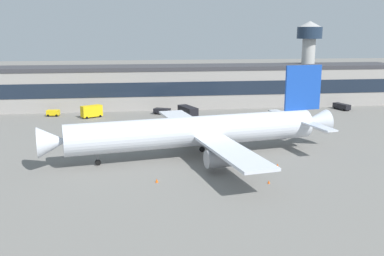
{
  "coord_description": "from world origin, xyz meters",
  "views": [
    {
      "loc": [
        -16.29,
        -87.66,
        24.83
      ],
      "look_at": [
        -4.46,
        0.72,
        5.0
      ],
      "focal_mm": 40.89,
      "sensor_mm": 36.0,
      "label": 1
    }
  ],
  "objects": [
    {
      "name": "belt_loader",
      "position": [
        49.99,
        43.77,
        1.15
      ],
      "size": [
        3.53,
        6.7,
        1.95
      ],
      "color": "black",
      "rests_on": "ground_plane"
    },
    {
      "name": "ground_plane",
      "position": [
        0.0,
        0.0,
        0.0
      ],
      "size": [
        600.0,
        600.0,
        0.0
      ],
      "primitive_type": "plane",
      "color": "slate"
    },
    {
      "name": "fuel_truck",
      "position": [
        -0.91,
        36.98,
        1.88
      ],
      "size": [
        5.33,
        8.85,
        3.35
      ],
      "color": "black",
      "rests_on": "ground_plane"
    },
    {
      "name": "baggage_tug",
      "position": [
        -40.28,
        44.61,
        1.09
      ],
      "size": [
        3.82,
        2.49,
        1.85
      ],
      "color": "yellow",
      "rests_on": "ground_plane"
    },
    {
      "name": "terminal_building",
      "position": [
        0.0,
        57.35,
        6.85
      ],
      "size": [
        147.11,
        15.83,
        13.65
      ],
      "color": "#9E9993",
      "rests_on": "ground_plane"
    },
    {
      "name": "traffic_cone_2",
      "position": [
        9.88,
        -12.47,
        0.35
      ],
      "size": [
        0.56,
        0.56,
        0.7
      ],
      "primitive_type": "cone",
      "color": "#F2590C",
      "rests_on": "ground_plane"
    },
    {
      "name": "stair_truck",
      "position": [
        -28.65,
        41.05,
        1.98
      ],
      "size": [
        6.41,
        5.02,
        3.55
      ],
      "color": "yellow",
      "rests_on": "ground_plane"
    },
    {
      "name": "control_tower",
      "position": [
        44.72,
        60.48,
        17.79
      ],
      "size": [
        8.65,
        8.65,
        28.23
      ],
      "color": "#B7B7B2",
      "rests_on": "ground_plane"
    },
    {
      "name": "pushback_tractor",
      "position": [
        -8.03,
        43.68,
        1.05
      ],
      "size": [
        5.46,
        4.47,
        1.75
      ],
      "color": "black",
      "rests_on": "ground_plane"
    },
    {
      "name": "airliner",
      "position": [
        -3.58,
        -3.12,
        5.19
      ],
      "size": [
        60.67,
        51.92,
        17.81
      ],
      "color": "silver",
      "rests_on": "ground_plane"
    },
    {
      "name": "traffic_cone_0",
      "position": [
        5.57,
        -20.9,
        0.28
      ],
      "size": [
        0.44,
        0.44,
        0.55
      ],
      "primitive_type": "cone",
      "color": "#F2590C",
      "rests_on": "ground_plane"
    },
    {
      "name": "traffic_cone_1",
      "position": [
        -12.92,
        -17.93,
        0.32
      ],
      "size": [
        0.51,
        0.51,
        0.64
      ],
      "primitive_type": "cone",
      "color": "#F2590C",
      "rests_on": "ground_plane"
    }
  ]
}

